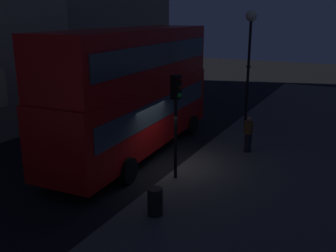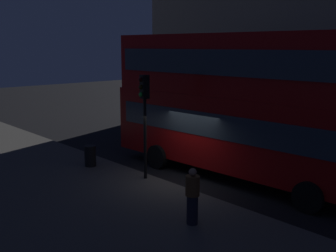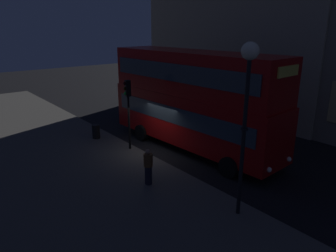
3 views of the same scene
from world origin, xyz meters
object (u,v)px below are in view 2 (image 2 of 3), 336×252
Objects in this scene: double_decker_bus at (237,99)px; pedestrian at (192,196)px; traffic_light_near_kerb at (144,105)px; litter_bin at (90,156)px.

pedestrian is (2.13, -4.53, -2.10)m from double_decker_bus.
double_decker_bus is 3.51m from traffic_light_near_kerb.
double_decker_bus reaches higher than litter_bin.
litter_bin is (-2.78, -0.65, -2.35)m from traffic_light_near_kerb.
double_decker_bus is at bearing -39.16° from pedestrian.
double_decker_bus is at bearing 37.35° from litter_bin.
double_decker_bus is at bearing 69.36° from traffic_light_near_kerb.
pedestrian is at bearing -7.78° from litter_bin.
pedestrian reaches higher than litter_bin.
litter_bin is at bearing 17.83° from pedestrian.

